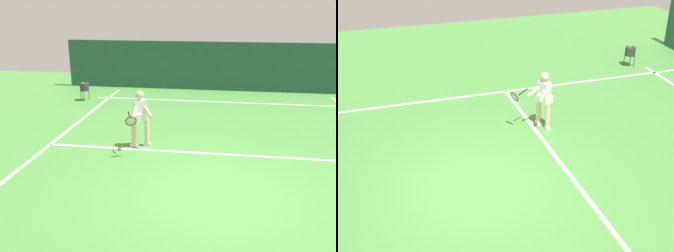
# 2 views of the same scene
# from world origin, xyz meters

# --- Properties ---
(ground_plane) EXTENTS (25.88, 25.88, 0.00)m
(ground_plane) POSITION_xyz_m (0.00, 0.00, 0.00)
(ground_plane) COLOR #4C9342
(service_line_marking) EXTENTS (9.22, 0.10, 0.01)m
(service_line_marking) POSITION_xyz_m (0.00, -2.09, 0.00)
(service_line_marking) COLOR white
(service_line_marking) RESTS_ON ground
(sideline_right_marking) EXTENTS (0.10, 17.91, 0.01)m
(sideline_right_marking) POSITION_xyz_m (4.61, 0.00, 0.00)
(sideline_right_marking) COLOR white
(sideline_right_marking) RESTS_ON ground
(tennis_player) EXTENTS (0.67, 1.11, 1.55)m
(tennis_player) POSITION_xyz_m (2.10, -2.32, 0.85)
(tennis_player) COLOR beige
(tennis_player) RESTS_ON ground
(ball_hopper) EXTENTS (0.36, 0.36, 0.74)m
(ball_hopper) POSITION_xyz_m (5.44, -6.94, 0.55)
(ball_hopper) COLOR #333338
(ball_hopper) RESTS_ON ground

